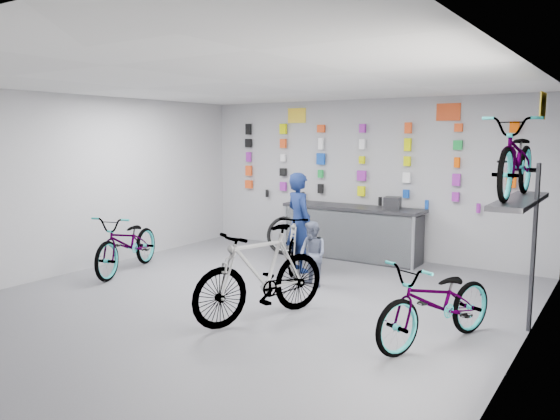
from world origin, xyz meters
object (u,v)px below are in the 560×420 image
Objects in this scene: counter at (352,233)px; clerk at (299,222)px; bike_left at (128,243)px; bike_service at (297,241)px; customer at (312,255)px; bike_center at (261,273)px; bike_right at (438,302)px.

clerk is at bearing -103.46° from counter.
counter is at bearing 28.98° from bike_left.
bike_service reaches higher than counter.
clerk is (2.40, 1.66, 0.34)m from bike_left.
bike_service is 1.66× the size of customer.
customer is at bearing 161.79° from clerk.
bike_left is at bearing -140.42° from customer.
clerk is at bearing 129.89° from bike_center.
bike_left is 0.97× the size of bike_center.
bike_left is 1.04× the size of bike_right.
clerk is 1.09m from customer.
bike_left is 5.43m from bike_right.
counter is at bearing 117.92° from bike_center.
customer is (-0.20, 1.63, -0.09)m from bike_center.
bike_center is at bearing 139.74° from clerk.
counter is 1.41m from bike_service.
bike_service is at bearing 16.80° from bike_left.
bike_service is at bearing 6.31° from clerk.
customer is at bearing -2.86° from bike_left.
counter is at bearing 150.16° from bike_right.
bike_center is 2.56m from clerk.
bike_left is 2.94m from clerk.
bike_right is 1.09× the size of clerk.
counter is 4.08m from bike_left.
bike_center reaches higher than bike_right.
customer is at bearing 116.25° from bike_center.
customer is (-2.32, 1.26, 0.02)m from bike_right.
counter is at bearing 50.48° from bike_service.
bike_right is (2.69, -3.40, -0.00)m from counter.
customer is (0.70, -0.76, -0.34)m from clerk.
bike_left is 3.37m from bike_center.
clerk is (0.06, -0.03, 0.34)m from bike_service.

